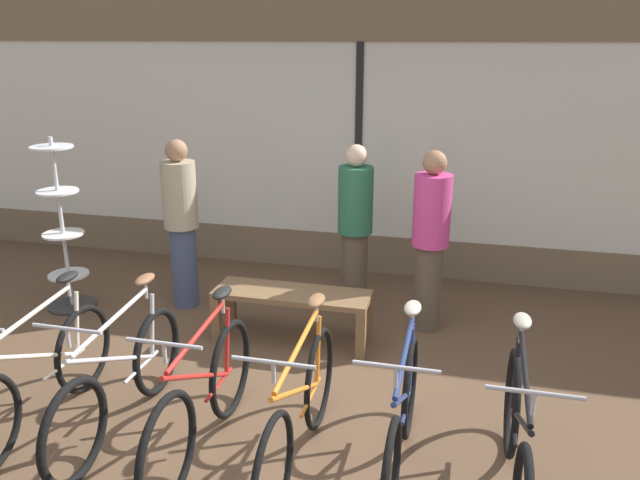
{
  "coord_description": "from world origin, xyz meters",
  "views": [
    {
      "loc": [
        1.25,
        -3.61,
        2.65
      ],
      "look_at": [
        0.0,
        1.43,
        0.95
      ],
      "focal_mm": 35.0,
      "sensor_mm": 36.0,
      "label": 1
    }
  ],
  "objects_px": {
    "customer_by_window": "(430,238)",
    "bicycle_far_right": "(517,444)",
    "bicycle_far_left": "(39,378)",
    "bicycle_right": "(402,422)",
    "bicycle_left": "(121,381)",
    "customer_mid_floor": "(181,221)",
    "customer_near_rack": "(355,226)",
    "display_bench": "(292,301)",
    "bicycle_center_right": "(300,414)",
    "bicycle_center_left": "(203,400)",
    "accessory_rack": "(64,240)"
  },
  "relations": [
    {
      "from": "accessory_rack",
      "to": "customer_mid_floor",
      "type": "xyz_separation_m",
      "value": [
        1.13,
        0.33,
        0.19
      ]
    },
    {
      "from": "bicycle_center_left",
      "to": "customer_near_rack",
      "type": "distance_m",
      "value": 2.6
    },
    {
      "from": "bicycle_far_right",
      "to": "customer_near_rack",
      "type": "distance_m",
      "value": 2.92
    },
    {
      "from": "bicycle_left",
      "to": "bicycle_center_right",
      "type": "distance_m",
      "value": 1.32
    },
    {
      "from": "bicycle_right",
      "to": "display_bench",
      "type": "distance_m",
      "value": 1.97
    },
    {
      "from": "bicycle_center_right",
      "to": "bicycle_center_left",
      "type": "bearing_deg",
      "value": 178.61
    },
    {
      "from": "bicycle_left",
      "to": "bicycle_center_left",
      "type": "relative_size",
      "value": 1.02
    },
    {
      "from": "customer_mid_floor",
      "to": "bicycle_far_left",
      "type": "bearing_deg",
      "value": -91.29
    },
    {
      "from": "bicycle_far_left",
      "to": "bicycle_right",
      "type": "distance_m",
      "value": 2.52
    },
    {
      "from": "bicycle_right",
      "to": "display_bench",
      "type": "bearing_deg",
      "value": 126.3
    },
    {
      "from": "bicycle_far_right",
      "to": "customer_mid_floor",
      "type": "relative_size",
      "value": 1.03
    },
    {
      "from": "bicycle_far_left",
      "to": "customer_near_rack",
      "type": "relative_size",
      "value": 1.04
    },
    {
      "from": "bicycle_far_right",
      "to": "bicycle_center_left",
      "type": "bearing_deg",
      "value": 179.88
    },
    {
      "from": "accessory_rack",
      "to": "bicycle_center_right",
      "type": "bearing_deg",
      "value": -32.34
    },
    {
      "from": "bicycle_left",
      "to": "customer_near_rack",
      "type": "relative_size",
      "value": 1.03
    },
    {
      "from": "bicycle_center_right",
      "to": "customer_by_window",
      "type": "xyz_separation_m",
      "value": [
        0.62,
        2.26,
        0.49
      ]
    },
    {
      "from": "display_bench",
      "to": "customer_mid_floor",
      "type": "relative_size",
      "value": 0.82
    },
    {
      "from": "bicycle_left",
      "to": "customer_mid_floor",
      "type": "xyz_separation_m",
      "value": [
        -0.52,
        2.09,
        0.53
      ]
    },
    {
      "from": "bicycle_right",
      "to": "customer_mid_floor",
      "type": "bearing_deg",
      "value": 139.24
    },
    {
      "from": "bicycle_center_right",
      "to": "display_bench",
      "type": "relative_size",
      "value": 1.27
    },
    {
      "from": "bicycle_center_right",
      "to": "customer_near_rack",
      "type": "relative_size",
      "value": 1.06
    },
    {
      "from": "bicycle_far_left",
      "to": "customer_mid_floor",
      "type": "relative_size",
      "value": 1.02
    },
    {
      "from": "accessory_rack",
      "to": "bicycle_far_left",
      "type": "bearing_deg",
      "value": -60.09
    },
    {
      "from": "bicycle_far_left",
      "to": "bicycle_center_right",
      "type": "height_order",
      "value": "bicycle_center_right"
    },
    {
      "from": "customer_by_window",
      "to": "bicycle_far_right",
      "type": "bearing_deg",
      "value": -72.86
    },
    {
      "from": "customer_near_rack",
      "to": "customer_mid_floor",
      "type": "relative_size",
      "value": 0.98
    },
    {
      "from": "accessory_rack",
      "to": "customer_near_rack",
      "type": "bearing_deg",
      "value": 12.61
    },
    {
      "from": "bicycle_far_left",
      "to": "bicycle_left",
      "type": "relative_size",
      "value": 1.01
    },
    {
      "from": "bicycle_center_left",
      "to": "bicycle_right",
      "type": "relative_size",
      "value": 1.0
    },
    {
      "from": "bicycle_far_left",
      "to": "display_bench",
      "type": "relative_size",
      "value": 1.25
    },
    {
      "from": "bicycle_center_right",
      "to": "bicycle_far_right",
      "type": "height_order",
      "value": "same"
    },
    {
      "from": "bicycle_far_right",
      "to": "customer_near_rack",
      "type": "height_order",
      "value": "customer_near_rack"
    },
    {
      "from": "bicycle_right",
      "to": "bicycle_left",
      "type": "bearing_deg",
      "value": 178.98
    },
    {
      "from": "bicycle_center_right",
      "to": "customer_near_rack",
      "type": "xyz_separation_m",
      "value": [
        -0.13,
        2.51,
        0.48
      ]
    },
    {
      "from": "display_bench",
      "to": "bicycle_far_left",
      "type": "bearing_deg",
      "value": -129.04
    },
    {
      "from": "customer_by_window",
      "to": "bicycle_center_left",
      "type": "bearing_deg",
      "value": -119.64
    },
    {
      "from": "customer_by_window",
      "to": "customer_mid_floor",
      "type": "bearing_deg",
      "value": -178.93
    },
    {
      "from": "bicycle_far_right",
      "to": "customer_mid_floor",
      "type": "height_order",
      "value": "customer_mid_floor"
    },
    {
      "from": "bicycle_center_left",
      "to": "bicycle_right",
      "type": "height_order",
      "value": "bicycle_center_left"
    },
    {
      "from": "bicycle_center_left",
      "to": "bicycle_left",
      "type": "bearing_deg",
      "value": 171.44
    },
    {
      "from": "customer_by_window",
      "to": "display_bench",
      "type": "bearing_deg",
      "value": -153.13
    },
    {
      "from": "bicycle_center_left",
      "to": "bicycle_far_right",
      "type": "bearing_deg",
      "value": -0.12
    },
    {
      "from": "bicycle_far_left",
      "to": "customer_mid_floor",
      "type": "bearing_deg",
      "value": 88.71
    },
    {
      "from": "display_bench",
      "to": "customer_by_window",
      "type": "height_order",
      "value": "customer_by_window"
    },
    {
      "from": "bicycle_far_right",
      "to": "accessory_rack",
      "type": "distance_m",
      "value": 4.67
    },
    {
      "from": "bicycle_far_left",
      "to": "customer_near_rack",
      "type": "xyz_separation_m",
      "value": [
        1.75,
        2.5,
        0.5
      ]
    },
    {
      "from": "bicycle_center_left",
      "to": "display_bench",
      "type": "height_order",
      "value": "bicycle_center_left"
    },
    {
      "from": "bicycle_far_left",
      "to": "bicycle_center_right",
      "type": "bearing_deg",
      "value": -0.18
    },
    {
      "from": "display_bench",
      "to": "customer_mid_floor",
      "type": "bearing_deg",
      "value": 157.52
    },
    {
      "from": "bicycle_left",
      "to": "bicycle_center_right",
      "type": "xyz_separation_m",
      "value": [
        1.32,
        -0.12,
        0.03
      ]
    }
  ]
}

